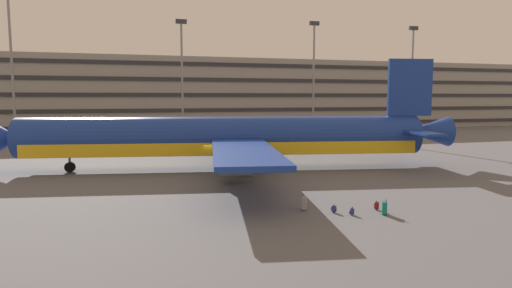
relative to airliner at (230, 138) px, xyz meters
name	(u,v)px	position (x,y,z in m)	size (l,w,h in m)	color
ground_plane	(216,171)	(-1.39, -0.60, -2.89)	(600.00, 600.00, 0.00)	#5B5B60
terminal_structure	(168,95)	(-1.39, 49.75, 4.17)	(164.58, 15.75, 14.14)	gray
airliner	(230,138)	(0.00, 0.00, 0.00)	(41.93, 34.25, 10.21)	navy
light_mast_left	(11,53)	(-25.58, 34.71, 10.28)	(1.80, 0.50, 22.92)	gray
light_mast_center_left	(182,69)	(-0.26, 34.71, 8.43)	(1.80, 0.50, 19.35)	gray
light_mast_center_right	(314,69)	(23.44, 34.71, 8.85)	(1.80, 0.50, 20.16)	gray
light_mast_right	(412,71)	(44.13, 34.71, 8.87)	(1.80, 0.50, 20.20)	gray
suitcase_upright	(304,203)	(1.02, -15.38, -2.47)	(0.44, 0.52, 0.91)	gray
suitcase_large	(384,208)	(5.04, -17.51, -2.50)	(0.45, 0.52, 0.87)	#147266
backpack_silver	(351,211)	(3.19, -17.10, -2.69)	(0.29, 0.34, 0.47)	navy
backpack_laid_flat	(334,209)	(2.43, -16.39, -2.68)	(0.37, 0.39, 0.49)	navy
backpack_purple	(376,206)	(5.14, -16.51, -2.65)	(0.35, 0.38, 0.56)	maroon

